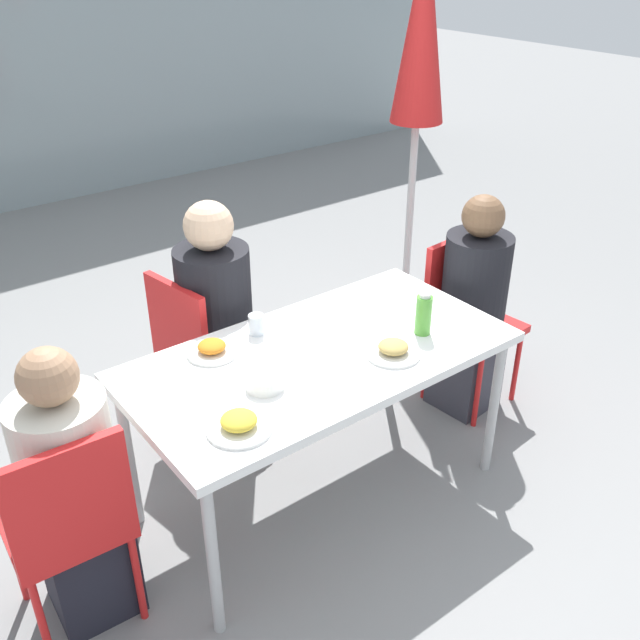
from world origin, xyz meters
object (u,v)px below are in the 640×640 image
(person_far, at_px, (217,332))
(closed_umbrella, at_px, (420,52))
(person_left, at_px, (75,497))
(chair_far, at_px, (198,346))
(drinking_cup, at_px, (256,324))
(chair_left, at_px, (68,518))
(person_right, at_px, (472,312))
(bottle, at_px, (424,314))
(salad_bowl, at_px, (265,381))
(chair_right, at_px, (465,309))

(person_far, bearing_deg, closed_umbrella, 91.20)
(person_left, distance_m, chair_far, 1.06)
(drinking_cup, bearing_deg, chair_left, -162.24)
(person_right, height_order, closed_umbrella, closed_umbrella)
(closed_umbrella, relative_size, bottle, 12.16)
(chair_far, xyz_separation_m, bottle, (0.64, -0.83, 0.32))
(chair_left, distance_m, closed_umbrella, 2.91)
(person_right, bearing_deg, bottle, 16.08)
(person_left, xyz_separation_m, salad_bowl, (0.72, -0.12, 0.25))
(chair_far, relative_size, person_far, 0.72)
(chair_left, height_order, person_far, person_far)
(chair_left, relative_size, salad_bowl, 6.07)
(chair_right, relative_size, bottle, 4.66)
(chair_far, relative_size, drinking_cup, 9.96)
(person_left, bearing_deg, chair_right, 6.16)
(chair_far, distance_m, bottle, 1.09)
(chair_right, xyz_separation_m, person_right, (-0.04, -0.08, 0.03))
(chair_left, distance_m, bottle, 1.57)
(chair_far, distance_m, salad_bowl, 0.81)
(person_far, relative_size, bottle, 6.49)
(drinking_cup, bearing_deg, person_left, -165.72)
(chair_left, xyz_separation_m, chair_right, (2.17, 0.21, 0.00))
(person_right, relative_size, bottle, 6.17)
(person_left, height_order, bottle, person_left)
(chair_left, height_order, drinking_cup, chair_left)
(chair_right, bearing_deg, drinking_cup, -10.10)
(person_far, height_order, drinking_cup, person_far)
(chair_right, height_order, closed_umbrella, closed_umbrella)
(person_far, bearing_deg, chair_left, -64.77)
(chair_left, relative_size, chair_far, 1.00)
(person_right, bearing_deg, chair_right, -122.05)
(chair_right, relative_size, person_far, 0.72)
(chair_far, xyz_separation_m, drinking_cup, (0.08, -0.41, 0.28))
(chair_left, relative_size, closed_umbrella, 0.38)
(person_right, distance_m, salad_bowl, 1.38)
(person_left, relative_size, chair_far, 1.28)
(person_right, distance_m, chair_far, 1.37)
(person_far, bearing_deg, person_left, -66.46)
(bottle, xyz_separation_m, salad_bowl, (-0.75, 0.07, -0.06))
(closed_umbrella, distance_m, drinking_cup, 1.87)
(person_right, bearing_deg, drinking_cup, -14.36)
(person_left, xyz_separation_m, bottle, (1.48, -0.19, 0.31))
(chair_left, height_order, person_right, person_right)
(person_right, distance_m, person_far, 1.28)
(person_left, relative_size, drinking_cup, 12.72)
(chair_left, distance_m, person_left, 0.09)
(chair_far, distance_m, person_far, 0.11)
(chair_far, distance_m, drinking_cup, 0.50)
(closed_umbrella, relative_size, drinking_cup, 25.97)
(person_left, height_order, closed_umbrella, closed_umbrella)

